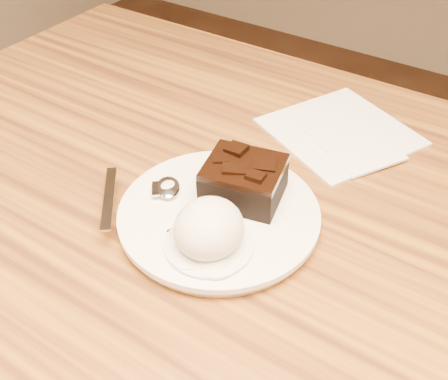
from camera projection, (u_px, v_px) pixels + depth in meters
The scene contains 8 objects.
plate at pixel (219, 217), 0.58m from camera, with size 0.22×0.22×0.02m, color white.
brownie at pixel (244, 183), 0.59m from camera, with size 0.08×0.07×0.04m, color black.
ice_cream_scoop at pixel (209, 228), 0.52m from camera, with size 0.07×0.07×0.06m, color white.
melt_puddle at pixel (209, 245), 0.54m from camera, with size 0.09×0.09×0.00m, color white.
spoon at pixel (168, 189), 0.60m from camera, with size 0.03×0.16×0.01m, color silver, non-canonical shape.
napkin at pixel (340, 131), 0.72m from camera, with size 0.17×0.17×0.01m, color white.
crumb_a at pixel (171, 232), 0.55m from camera, with size 0.01×0.01×0.00m, color black.
crumb_b at pixel (220, 207), 0.58m from camera, with size 0.01×0.01×0.00m, color black.
Camera 1 is at (0.19, -0.35, 1.16)m, focal length 43.11 mm.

